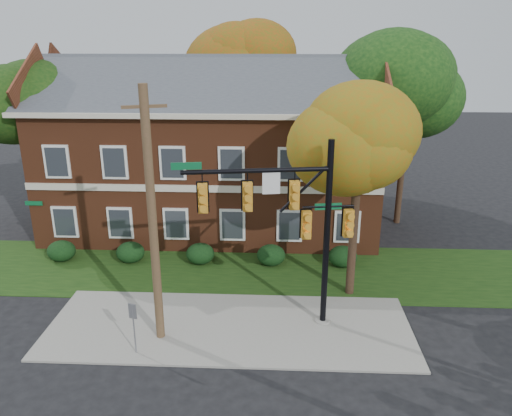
{
  "coord_description": "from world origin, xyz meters",
  "views": [
    {
      "loc": [
        1.83,
        -15.66,
        10.73
      ],
      "look_at": [
        0.94,
        3.0,
        4.25
      ],
      "focal_mm": 35.0,
      "sensor_mm": 36.0,
      "label": 1
    }
  ],
  "objects_px": {
    "hedge_left": "(130,252)",
    "apartment_building": "(212,143)",
    "hedge_center": "(200,254)",
    "tree_right_rear": "(417,85)",
    "hedge_far_left": "(61,251)",
    "hedge_far_right": "(343,257)",
    "tree_left_rear": "(29,114)",
    "hedge_right": "(271,255)",
    "utility_pole": "(152,220)",
    "sign_post": "(133,320)",
    "tree_far_rear": "(245,64)",
    "traffic_signal": "(292,216)",
    "tree_near_right": "(366,144)"
  },
  "relations": [
    {
      "from": "apartment_building",
      "to": "hedge_left",
      "type": "height_order",
      "value": "apartment_building"
    },
    {
      "from": "tree_left_rear",
      "to": "tree_right_rear",
      "type": "xyz_separation_m",
      "value": [
        21.05,
        1.97,
        1.44
      ]
    },
    {
      "from": "hedge_far_left",
      "to": "hedge_far_right",
      "type": "height_order",
      "value": "same"
    },
    {
      "from": "hedge_center",
      "to": "hedge_left",
      "type": "bearing_deg",
      "value": 180.0
    },
    {
      "from": "hedge_left",
      "to": "hedge_far_right",
      "type": "distance_m",
      "value": 10.5
    },
    {
      "from": "tree_near_right",
      "to": "hedge_far_left",
      "type": "bearing_deg",
      "value": 168.73
    },
    {
      "from": "hedge_far_left",
      "to": "hedge_far_right",
      "type": "distance_m",
      "value": 14.0
    },
    {
      "from": "traffic_signal",
      "to": "hedge_far_right",
      "type": "bearing_deg",
      "value": 54.85
    },
    {
      "from": "hedge_left",
      "to": "hedge_center",
      "type": "height_order",
      "value": "same"
    },
    {
      "from": "hedge_center",
      "to": "hedge_far_left",
      "type": "bearing_deg",
      "value": 180.0
    },
    {
      "from": "hedge_far_right",
      "to": "tree_left_rear",
      "type": "xyz_separation_m",
      "value": [
        -16.73,
        4.14,
        6.16
      ]
    },
    {
      "from": "hedge_right",
      "to": "tree_right_rear",
      "type": "height_order",
      "value": "tree_right_rear"
    },
    {
      "from": "apartment_building",
      "to": "tree_right_rear",
      "type": "height_order",
      "value": "tree_right_rear"
    },
    {
      "from": "hedge_left",
      "to": "apartment_building",
      "type": "bearing_deg",
      "value": 56.33
    },
    {
      "from": "apartment_building",
      "to": "hedge_far_left",
      "type": "distance_m",
      "value": 9.82
    },
    {
      "from": "hedge_center",
      "to": "utility_pole",
      "type": "height_order",
      "value": "utility_pole"
    },
    {
      "from": "tree_right_rear",
      "to": "traffic_signal",
      "type": "height_order",
      "value": "tree_right_rear"
    },
    {
      "from": "hedge_far_left",
      "to": "hedge_center",
      "type": "xyz_separation_m",
      "value": [
        7.0,
        0.0,
        0.0
      ]
    },
    {
      "from": "apartment_building",
      "to": "hedge_far_right",
      "type": "height_order",
      "value": "apartment_building"
    },
    {
      "from": "apartment_building",
      "to": "utility_pole",
      "type": "distance_m",
      "value": 11.75
    },
    {
      "from": "hedge_right",
      "to": "hedge_far_right",
      "type": "relative_size",
      "value": 1.0
    },
    {
      "from": "hedge_right",
      "to": "tree_right_rear",
      "type": "distance_m",
      "value": 12.5
    },
    {
      "from": "hedge_far_left",
      "to": "hedge_center",
      "type": "height_order",
      "value": "same"
    },
    {
      "from": "hedge_far_right",
      "to": "tree_near_right",
      "type": "distance_m",
      "value": 6.77
    },
    {
      "from": "apartment_building",
      "to": "tree_right_rear",
      "type": "bearing_deg",
      "value": 4.33
    },
    {
      "from": "hedge_left",
      "to": "traffic_signal",
      "type": "distance_m",
      "value": 10.33
    },
    {
      "from": "hedge_center",
      "to": "sign_post",
      "type": "distance_m",
      "value": 7.68
    },
    {
      "from": "tree_far_rear",
      "to": "utility_pole",
      "type": "relative_size",
      "value": 1.24
    },
    {
      "from": "hedge_far_left",
      "to": "tree_far_rear",
      "type": "height_order",
      "value": "tree_far_rear"
    },
    {
      "from": "hedge_left",
      "to": "hedge_center",
      "type": "relative_size",
      "value": 1.0
    },
    {
      "from": "hedge_far_right",
      "to": "tree_far_rear",
      "type": "bearing_deg",
      "value": 113.37
    },
    {
      "from": "hedge_left",
      "to": "sign_post",
      "type": "relative_size",
      "value": 0.69
    },
    {
      "from": "tree_right_rear",
      "to": "apartment_building",
      "type": "bearing_deg",
      "value": -175.67
    },
    {
      "from": "tree_left_rear",
      "to": "utility_pole",
      "type": "relative_size",
      "value": 0.95
    },
    {
      "from": "hedge_left",
      "to": "utility_pole",
      "type": "xyz_separation_m",
      "value": [
        3.0,
        -6.48,
        4.2
      ]
    },
    {
      "from": "traffic_signal",
      "to": "tree_near_right",
      "type": "bearing_deg",
      "value": 32.73
    },
    {
      "from": "tree_right_rear",
      "to": "utility_pole",
      "type": "xyz_separation_m",
      "value": [
        -11.81,
        -12.59,
        -3.4
      ]
    },
    {
      "from": "apartment_building",
      "to": "tree_right_rear",
      "type": "relative_size",
      "value": 1.77
    },
    {
      "from": "tree_far_rear",
      "to": "traffic_signal",
      "type": "distance_m",
      "value": 19.22
    },
    {
      "from": "hedge_center",
      "to": "hedge_far_right",
      "type": "relative_size",
      "value": 1.0
    },
    {
      "from": "tree_left_rear",
      "to": "hedge_left",
      "type": "bearing_deg",
      "value": -33.59
    },
    {
      "from": "apartment_building",
      "to": "hedge_right",
      "type": "bearing_deg",
      "value": -56.33
    },
    {
      "from": "hedge_center",
      "to": "hedge_far_right",
      "type": "distance_m",
      "value": 7.0
    },
    {
      "from": "apartment_building",
      "to": "hedge_right",
      "type": "height_order",
      "value": "apartment_building"
    },
    {
      "from": "hedge_left",
      "to": "tree_right_rear",
      "type": "height_order",
      "value": "tree_right_rear"
    },
    {
      "from": "hedge_far_left",
      "to": "hedge_far_right",
      "type": "relative_size",
      "value": 1.0
    },
    {
      "from": "hedge_center",
      "to": "apartment_building",
      "type": "bearing_deg",
      "value": 90.0
    },
    {
      "from": "hedge_far_right",
      "to": "tree_right_rear",
      "type": "bearing_deg",
      "value": 54.77
    },
    {
      "from": "hedge_far_right",
      "to": "sign_post",
      "type": "distance_m",
      "value": 11.13
    },
    {
      "from": "apartment_building",
      "to": "hedge_far_right",
      "type": "distance_m",
      "value": 9.82
    }
  ]
}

